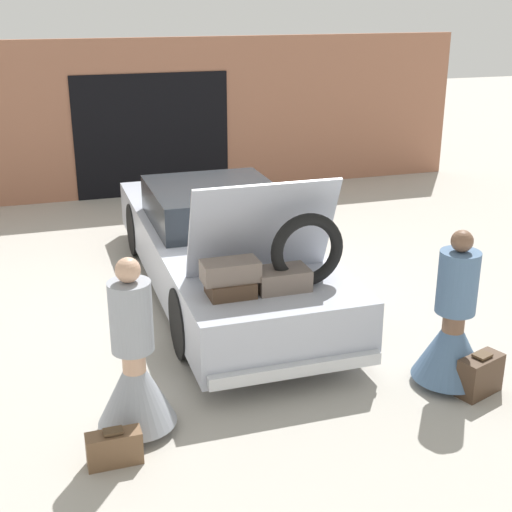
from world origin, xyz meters
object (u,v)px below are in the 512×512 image
person_left (135,372)px  suitcase_beside_right_person (480,375)px  suitcase_beside_left_person (114,448)px  person_right (453,332)px  car (221,246)px

person_left → suitcase_beside_right_person: bearing=92.9°
suitcase_beside_left_person → suitcase_beside_right_person: 3.37m
suitcase_beside_left_person → suitcase_beside_right_person: suitcase_beside_right_person is taller
person_right → suitcase_beside_right_person: (0.17, -0.25, -0.35)m
person_left → suitcase_beside_left_person: (-0.25, -0.42, -0.41)m
person_right → suitcase_beside_left_person: (-3.20, -0.30, -0.40)m
car → person_left: 3.12m
person_left → suitcase_beside_left_person: 0.64m
car → suitcase_beside_left_person: car is taller
person_left → suitcase_beside_right_person: 3.16m
person_left → person_right: 2.95m
person_right → car: bearing=16.9°
person_left → suitcase_beside_right_person: (3.12, -0.38, -0.36)m
car → person_left: car is taller
car → suitcase_beside_right_person: bearing=-62.2°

